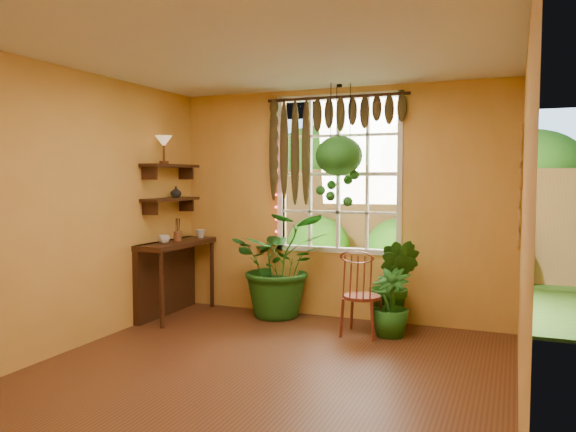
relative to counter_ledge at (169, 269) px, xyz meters
The scene contains 23 objects.
floor 2.55m from the counter_ledge, 39.96° to the right, with size 4.50×4.50×0.00m, color brown.
ceiling 3.29m from the counter_ledge, 39.96° to the right, with size 4.50×4.50×0.00m, color silver.
wall_back 2.17m from the counter_ledge, 18.80° to the left, with size 4.00×4.00×0.00m, color #E5AB4E.
wall_left 1.79m from the counter_ledge, 93.24° to the right, with size 4.50×4.50×0.00m, color #E5AB4E.
wall_right 4.30m from the counter_ledge, 22.26° to the right, with size 4.50×4.50×0.00m, color #E5AB4E.
window 2.33m from the counter_ledge, 19.65° to the left, with size 1.52×0.10×1.86m.
valance_vine 2.57m from the counter_ledge, 17.07° to the left, with size 1.70×0.12×1.10m.
string_lights 1.76m from the counter_ledge, 27.17° to the left, with size 0.03×0.03×1.54m, color #FF2633, non-canonical shape.
wall_plates 4.02m from the counter_ledge, ahead, with size 0.04×0.32×1.10m, color beige, non-canonical shape.
counter_ledge is the anchor object (origin of this frame).
shelf_lower 0.85m from the counter_ledge, ahead, with size 0.25×0.90×0.04m, color #3A1C0F.
shelf_upper 1.25m from the counter_ledge, ahead, with size 0.25×0.90×0.04m, color #3A1C0F.
backyard 5.74m from the counter_ledge, 67.84° to the left, with size 14.00×10.00×12.00m.
windsor_chair 2.39m from the counter_ledge, ahead, with size 0.41×0.43×1.05m.
potted_plant_left 1.35m from the counter_ledge, 18.91° to the left, with size 1.13×0.98×1.26m, color #155218.
potted_plant_mid 2.66m from the counter_ledge, ahead, with size 0.54×0.44×0.99m, color #155218.
potted_plant_right 2.68m from the counter_ledge, ahead, with size 0.40×0.40×0.71m, color #155218.
hanging_basket 2.43m from the counter_ledge, 11.37° to the left, with size 0.53×0.53×1.38m.
cup_a 0.51m from the counter_ledge, 65.99° to the right, with size 0.13×0.13×0.10m, color silver.
cup_b 0.60m from the counter_ledge, 65.27° to the left, with size 0.11×0.11×0.11m, color beige.
brush_jar 0.50m from the counter_ledge, 10.29° to the left, with size 0.10×0.10×0.35m.
shelf_vase 0.94m from the counter_ledge, 68.94° to the left, with size 0.13×0.13×0.14m, color #B2AD99.
tiffany_lamp 1.52m from the counter_ledge, 71.94° to the right, with size 0.20×0.20×0.33m.
Camera 1 is at (1.94, -4.07, 1.67)m, focal length 35.00 mm.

